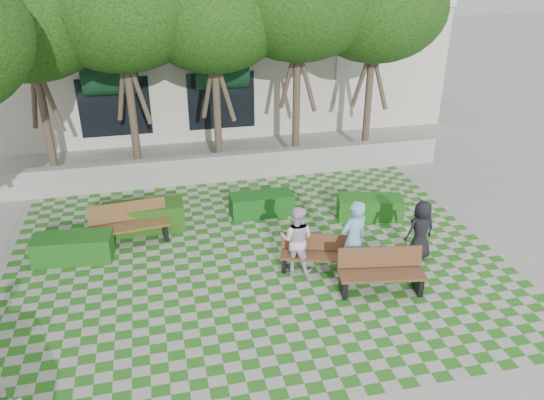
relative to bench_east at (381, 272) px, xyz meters
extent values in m
plane|color=gray|center=(-2.46, 0.81, -0.48)|extent=(90.00, 90.00, 0.00)
plane|color=#2B721E|center=(-2.46, 1.81, -0.48)|extent=(12.00, 12.00, 0.00)
cube|color=#9E9B93|center=(-2.46, 7.01, -0.03)|extent=(15.00, 0.36, 0.90)
cube|color=brown|center=(-0.01, -0.08, -0.01)|extent=(1.97, 0.89, 0.06)
cube|color=brown|center=(0.03, 0.19, 0.28)|extent=(1.90, 0.44, 0.48)
cube|color=black|center=(-0.85, 0.06, -0.25)|extent=(0.19, 0.54, 0.47)
cube|color=black|center=(0.82, -0.21, -0.25)|extent=(0.19, 0.54, 0.47)
cube|color=brown|center=(-1.19, 1.11, -0.07)|extent=(1.71, 1.01, 0.05)
cube|color=brown|center=(-1.11, 1.34, 0.17)|extent=(1.59, 0.64, 0.41)
cube|color=black|center=(-1.88, 1.35, -0.28)|extent=(0.23, 0.46, 0.40)
cube|color=black|center=(-0.50, 0.88, -0.28)|extent=(0.23, 0.46, 0.40)
cube|color=brown|center=(-5.49, 3.46, 0.02)|extent=(2.06, 0.84, 0.07)
cube|color=brown|center=(-5.52, 3.74, 0.32)|extent=(2.00, 0.38, 0.50)
cube|color=black|center=(-6.37, 3.35, -0.24)|extent=(0.18, 0.56, 0.49)
cube|color=black|center=(-4.60, 3.56, -0.24)|extent=(0.18, 0.56, 0.49)
cube|color=#185416|center=(1.15, 3.37, -0.17)|extent=(1.93, 1.13, 0.63)
cube|color=#144B17|center=(-1.81, 4.28, -0.17)|extent=(1.81, 0.75, 0.63)
cube|color=#1F4813|center=(-5.12, 4.13, -0.11)|extent=(2.15, 0.86, 0.75)
cube|color=#164D14|center=(-6.85, 2.92, -0.15)|extent=(1.95, 0.95, 0.66)
imported|color=#7CB3E3|center=(-0.44, 0.65, 0.51)|extent=(0.83, 0.67, 1.98)
imported|color=black|center=(1.50, 1.10, 0.29)|extent=(0.81, 0.58, 1.54)
imported|color=white|center=(-1.61, 1.26, 0.35)|extent=(1.01, 0.94, 1.67)
cylinder|color=#47382B|center=(-7.96, 8.41, 1.34)|extent=(0.26, 0.26, 3.64)
ellipsoid|color=#1E4C11|center=(-7.96, 8.41, 4.59)|extent=(4.80, 4.80, 3.60)
cylinder|color=#47382B|center=(-5.26, 8.41, 1.42)|extent=(0.26, 0.26, 3.81)
ellipsoid|color=#1E4C11|center=(-5.26, 8.41, 4.82)|extent=(5.00, 5.00, 3.75)
cylinder|color=#47382B|center=(-2.46, 8.41, 1.31)|extent=(0.26, 0.26, 3.58)
ellipsoid|color=#1E4C11|center=(-2.46, 8.41, 4.51)|extent=(4.60, 4.60, 3.45)
cylinder|color=#47382B|center=(0.34, 8.41, 1.48)|extent=(0.26, 0.26, 3.92)
ellipsoid|color=#1E4C11|center=(0.34, 8.41, 4.98)|extent=(5.20, 5.20, 3.90)
cylinder|color=#47382B|center=(3.04, 8.41, 1.37)|extent=(0.26, 0.26, 3.70)
ellipsoid|color=#1E4C11|center=(3.04, 8.41, 4.67)|extent=(4.80, 4.80, 3.60)
cube|color=beige|center=(-1.46, 15.01, 2.02)|extent=(18.00, 8.00, 5.00)
cube|color=white|center=(-1.46, 11.01, 4.52)|extent=(18.00, 0.30, 0.30)
cube|color=black|center=(3.54, 10.99, 1.72)|extent=(1.40, 0.10, 2.40)
cylinder|color=#103B1D|center=(-5.96, 10.99, 2.52)|extent=(3.00, 1.80, 1.80)
cube|color=black|center=(-5.96, 10.99, 1.12)|extent=(2.60, 0.08, 2.20)
cylinder|color=#103B1D|center=(-1.96, 10.99, 2.52)|extent=(3.00, 1.80, 1.80)
cube|color=black|center=(-1.96, 10.99, 1.12)|extent=(2.60, 0.08, 2.20)
camera|label=1|loc=(-4.63, -9.12, 6.60)|focal=35.00mm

